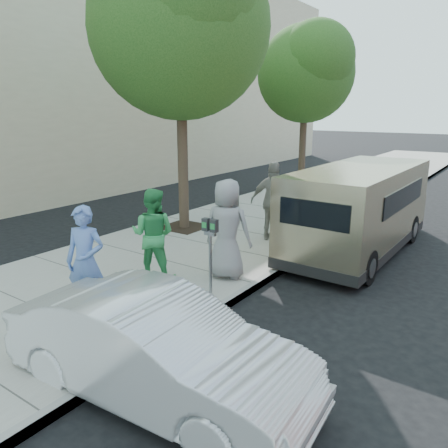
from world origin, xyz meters
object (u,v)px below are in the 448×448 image
at_px(parking_meter, 210,241).
at_px(sedan, 156,349).
at_px(person_green_shirt, 153,234).
at_px(person_striped_polo, 274,201).
at_px(person_officer, 86,261).
at_px(van, 360,208).
at_px(tree_near, 181,20).
at_px(person_gray_shirt, 227,229).
at_px(tree_far, 307,69).

bearing_deg(parking_meter, sedan, -68.67).
relative_size(person_green_shirt, person_striped_polo, 0.90).
height_order(person_officer, person_green_shirt, person_green_shirt).
bearing_deg(person_striped_polo, parking_meter, 76.90).
bearing_deg(van, person_striped_polo, -159.97).
height_order(tree_near, sedan, tree_near).
bearing_deg(person_officer, van, 44.88).
height_order(van, person_gray_shirt, person_gray_shirt).
bearing_deg(person_green_shirt, person_officer, 73.49).
distance_m(van, person_striped_polo, 2.08).
bearing_deg(person_green_shirt, person_gray_shirt, -164.21).
xyz_separation_m(tree_near, parking_meter, (3.37, -3.35, -4.37)).
distance_m(parking_meter, person_gray_shirt, 0.99).
xyz_separation_m(tree_near, person_gray_shirt, (3.07, -2.41, -4.42)).
xyz_separation_m(parking_meter, van, (1.19, 4.39, -0.08)).
bearing_deg(tree_near, sedan, -52.87).
bearing_deg(person_gray_shirt, tree_far, -86.06).
xyz_separation_m(tree_near, tree_far, (-0.00, 7.60, -0.66)).
xyz_separation_m(tree_far, van, (4.56, -6.56, -3.78)).
distance_m(parking_meter, person_striped_polo, 3.79).
relative_size(parking_meter, person_green_shirt, 0.79).
relative_size(tree_far, van, 1.15).
height_order(tree_far, van, tree_far).
bearing_deg(tree_far, sedan, -71.83).
bearing_deg(person_officer, sedan, -42.73).
xyz_separation_m(tree_near, sedan, (4.40, -5.81, -4.90)).
height_order(tree_far, person_gray_shirt, tree_far).
bearing_deg(person_officer, person_gray_shirt, 46.70).
relative_size(tree_near, sedan, 1.91).
xyz_separation_m(person_officer, person_striped_polo, (0.47, 5.37, 0.10)).
bearing_deg(person_striped_polo, tree_far, -95.15).
bearing_deg(parking_meter, van, 73.37).
height_order(tree_near, van, tree_near).
bearing_deg(tree_far, person_green_shirt, -79.85).
bearing_deg(van, person_officer, -110.95).
bearing_deg(sedan, person_gray_shirt, 17.51).
bearing_deg(tree_near, parking_meter, -44.88).
bearing_deg(parking_meter, person_striped_polo, 100.27).
height_order(person_green_shirt, person_gray_shirt, person_gray_shirt).
bearing_deg(person_officer, parking_meter, 29.91).
xyz_separation_m(person_green_shirt, person_striped_polo, (0.64, 3.65, 0.10)).
distance_m(tree_near, tree_far, 7.63).
relative_size(tree_near, person_gray_shirt, 3.84).
bearing_deg(tree_near, van, 12.83).
height_order(parking_meter, person_striped_polo, person_striped_polo).
distance_m(tree_near, parking_meter, 6.45).
xyz_separation_m(van, person_gray_shirt, (-1.48, -3.45, 0.03)).
bearing_deg(sedan, person_striped_polo, 12.52).
relative_size(tree_near, person_green_shirt, 4.19).
height_order(person_gray_shirt, person_striped_polo, person_striped_polo).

